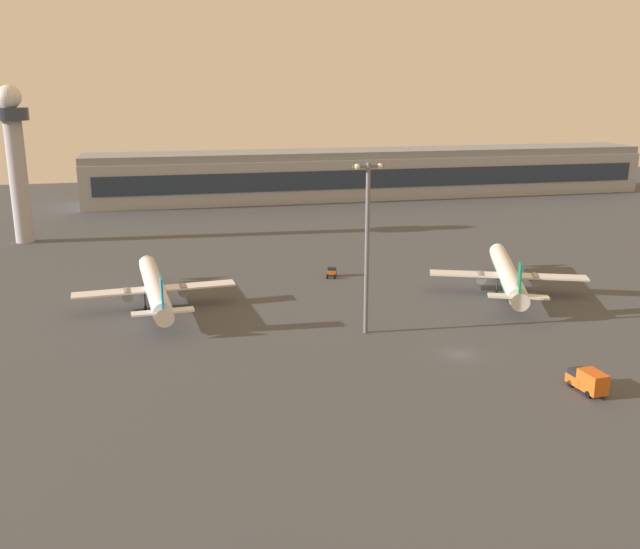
# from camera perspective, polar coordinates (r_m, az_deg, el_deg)

# --- Properties ---
(ground_plane) EXTENTS (416.00, 416.00, 0.00)m
(ground_plane) POSITION_cam_1_polar(r_m,az_deg,el_deg) (105.03, 11.33, -6.38)
(ground_plane) COLOR #424449
(terminal_building) EXTENTS (195.78, 22.40, 16.40)m
(terminal_building) POSITION_cam_1_polar(r_m,az_deg,el_deg) (248.50, 4.37, 8.22)
(terminal_building) COLOR #9EA3AD
(terminal_building) RESTS_ON ground
(control_tower) EXTENTS (8.00, 8.00, 38.22)m
(control_tower) POSITION_cam_1_polar(r_m,az_deg,el_deg) (187.47, -23.58, 9.05)
(control_tower) COLOR #A8A8B2
(control_tower) RESTS_ON ground
(airplane_near_gate) EXTENTS (28.26, 36.27, 9.30)m
(airplane_near_gate) POSITION_cam_1_polar(r_m,az_deg,el_deg) (126.61, -13.31, -1.07)
(airplane_near_gate) COLOR white
(airplane_near_gate) RESTS_ON ground
(airplane_mid_apron) EXTENTS (28.31, 35.93, 9.59)m
(airplane_mid_apron) POSITION_cam_1_polar(r_m,az_deg,el_deg) (136.32, 15.05, 0.02)
(airplane_mid_apron) COLOR silver
(airplane_mid_apron) RESTS_ON ground
(pushback_tug) EXTENTS (2.72, 3.50, 2.05)m
(pushback_tug) POSITION_cam_1_polar(r_m,az_deg,el_deg) (143.59, 0.98, 0.25)
(pushback_tug) COLOR #D85919
(pushback_tug) RESTS_ON ground
(catering_truck) EXTENTS (2.85, 5.84, 3.05)m
(catering_truck) POSITION_cam_1_polar(r_m,az_deg,el_deg) (96.68, 21.01, -8.06)
(catering_truck) COLOR #D85919
(catering_truck) RESTS_ON ground
(apron_light_central) EXTENTS (4.80, 0.90, 26.93)m
(apron_light_central) POSITION_cam_1_polar(r_m,az_deg,el_deg) (107.60, 3.87, 2.95)
(apron_light_central) COLOR slate
(apron_light_central) RESTS_ON ground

